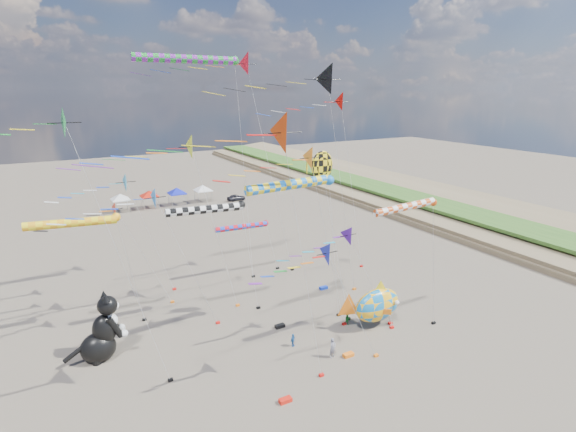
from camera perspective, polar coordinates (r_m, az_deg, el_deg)
The scene contains 31 objects.
ground at distance 34.27m, azimuth 9.47°, elevation -22.04°, with size 260.00×260.00×0.00m, color brown.
delta_kite_0 at distance 27.89m, azimuth -0.47°, elevation 10.24°, with size 13.48×2.88×19.89m.
delta_kite_1 at distance 31.88m, azimuth 5.67°, elevation -5.03°, with size 9.55×1.91×10.88m.
delta_kite_2 at distance 35.16m, azimuth 1.84°, elevation 6.76°, with size 11.34×2.11×16.76m.
delta_kite_3 at distance 48.88m, azimuth 5.89°, elevation 13.91°, with size 13.01×2.31×20.80m.
delta_kite_4 at distance 47.58m, azimuth -4.94°, elevation 18.53°, with size 14.92×2.66×24.79m.
delta_kite_5 at distance 43.51m, azimuth -22.48°, elevation -0.07°, with size 10.58×1.58×11.12m.
delta_kite_6 at distance 37.59m, azimuth -16.07°, elevation 1.49°, with size 10.96×2.01×13.35m.
delta_kite_7 at distance 29.46m, azimuth -25.95°, elevation 9.95°, with size 10.99×2.12×20.09m.
delta_kite_8 at distance 42.29m, azimuth 4.42°, elevation 16.74°, with size 15.01×3.11×23.38m.
delta_kite_9 at distance 39.64m, azimuth -14.01°, elevation 8.06°, with size 14.06×2.48×17.39m.
delta_kite_10 at distance 37.56m, azimuth 8.84°, elevation -3.35°, with size 9.59×1.84×9.97m.
delta_kite_11 at distance 46.18m, azimuth -19.95°, elevation 3.74°, with size 9.90×2.09×13.33m.
windsock_0 at distance 37.56m, azimuth 15.07°, elevation 1.06°, with size 7.86×0.65×12.10m.
windsock_1 at distance 40.98m, azimuth -25.26°, elevation -0.79°, with size 8.69×0.77×10.68m.
windsock_2 at distance 50.73m, azimuth -5.57°, elevation -1.36°, with size 7.77×0.64×6.32m.
windsock_3 at distance 39.85m, azimuth -9.93°, elevation 0.82°, with size 8.50×0.76×11.18m.
windsock_4 at distance 37.06m, azimuth 0.77°, elevation 3.99°, with size 9.56×0.88×13.79m.
windsock_5 at distance 45.89m, azimuth -12.26°, elevation 18.79°, with size 11.56×0.85×24.03m.
angelfish_kite at distance 39.21m, azimuth 4.10°, elevation 6.17°, with size 3.74×3.02×15.78m.
cat_inflatable at distance 39.42m, azimuth -22.77°, elevation -12.86°, with size 4.16×2.08×5.61m, color black, non-canonical shape.
fish_inflatable at distance 41.98m, azimuth 11.21°, elevation -11.03°, with size 6.35×3.27×4.54m.
person_adult at distance 37.79m, azimuth 5.69°, elevation -16.32°, with size 0.62×0.41×1.71m, color slate.
child_green at distance 42.55m, azimuth 7.58°, elevation -12.91°, with size 0.53×0.41×1.09m, color #198227.
child_blue at distance 39.14m, azimuth 0.63°, elevation -15.47°, with size 0.67×0.28×1.15m, color #2969B6.
kite_bag_0 at distance 49.34m, azimuth 4.54°, elevation -9.08°, with size 0.90×0.44×0.30m, color #122FB7.
kite_bag_1 at distance 41.99m, azimuth -1.04°, elevation -13.80°, with size 0.90×0.44×0.30m, color black.
kite_bag_2 at distance 38.38m, azimuth 7.67°, elevation -17.07°, with size 0.90×0.44×0.30m, color orange.
kite_bag_3 at distance 33.60m, azimuth -0.34°, elevation -22.35°, with size 0.90×0.44×0.30m, color red.
tent_row at distance 84.78m, azimuth -15.58°, elevation 3.20°, with size 19.20×4.20×3.80m.
parked_car at distance 87.50m, azimuth -6.60°, elevation 2.36°, with size 1.43×3.56×1.21m, color #26262D.
Camera 1 is at (-17.54, -20.67, 20.96)m, focal length 28.00 mm.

